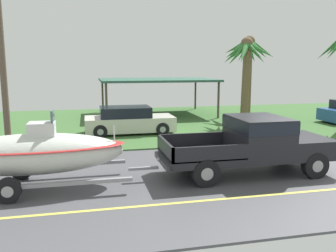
# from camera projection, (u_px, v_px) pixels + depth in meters

# --- Properties ---
(ground) EXTENTS (36.00, 22.00, 0.11)m
(ground) POSITION_uv_depth(u_px,v_px,m) (208.00, 128.00, 19.66)
(ground) COLOR #4C4C51
(pickup_truck_towing) EXTENTS (5.56, 2.10, 1.81)m
(pickup_truck_towing) POSITION_uv_depth(u_px,v_px,m) (257.00, 142.00, 11.28)
(pickup_truck_towing) COLOR black
(pickup_truck_towing) RESTS_ON ground
(boat_on_trailer) EXTENTS (6.26, 2.18, 2.20)m
(boat_on_trailer) POSITION_uv_depth(u_px,v_px,m) (33.00, 154.00, 9.81)
(boat_on_trailer) COLOR gray
(boat_on_trailer) RESTS_ON ground
(parked_sedan_near) EXTENTS (4.38, 1.91, 1.38)m
(parked_sedan_near) POSITION_uv_depth(u_px,v_px,m) (129.00, 121.00, 17.77)
(parked_sedan_near) COLOR beige
(parked_sedan_near) RESTS_ON ground
(carport_awning) EXTENTS (7.57, 5.47, 2.50)m
(carport_awning) POSITION_uv_depth(u_px,v_px,m) (157.00, 80.00, 24.15)
(carport_awning) COLOR #4C4238
(carport_awning) RESTS_ON ground
(palm_tree_near_right) EXTENTS (3.06, 3.54, 5.24)m
(palm_tree_near_right) POSITION_uv_depth(u_px,v_px,m) (248.00, 58.00, 22.34)
(palm_tree_near_right) COLOR brown
(palm_tree_near_right) RESTS_ON ground
(palm_tree_mid) EXTENTS (2.70, 3.20, 4.99)m
(palm_tree_mid) POSITION_uv_depth(u_px,v_px,m) (245.00, 60.00, 20.19)
(palm_tree_mid) COLOR brown
(palm_tree_mid) RESTS_ON ground
(utility_pole) EXTENTS (0.24, 1.80, 8.51)m
(utility_pole) POSITION_uv_depth(u_px,v_px,m) (1.00, 38.00, 13.08)
(utility_pole) COLOR brown
(utility_pole) RESTS_ON ground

